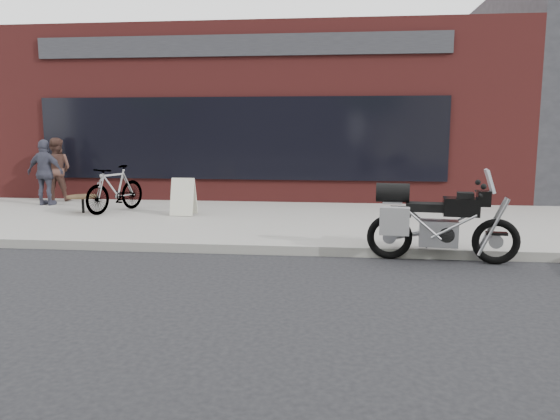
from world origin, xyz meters
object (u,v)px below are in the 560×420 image
(cafe_patron_right, at_px, (45,172))
(sandwich_sign, at_px, (184,196))
(cafe_table, at_px, (83,197))
(motorcycle, at_px, (432,222))
(cafe_patron_left, at_px, (56,169))
(bicycle_rear, at_px, (115,189))

(cafe_patron_right, bearing_deg, sandwich_sign, 169.05)
(cafe_table, relative_size, cafe_patron_right, 0.42)
(cafe_patron_right, bearing_deg, cafe_table, 148.44)
(motorcycle, relative_size, cafe_patron_left, 1.40)
(motorcycle, xyz_separation_m, cafe_patron_left, (-8.40, 4.71, 0.33))
(bicycle_rear, height_order, cafe_patron_left, cafe_patron_left)
(cafe_table, bearing_deg, bicycle_rear, 18.78)
(bicycle_rear, distance_m, cafe_patron_left, 2.71)
(bicycle_rear, height_order, sandwich_sign, bicycle_rear)
(sandwich_sign, relative_size, cafe_table, 1.19)
(cafe_table, height_order, cafe_patron_left, cafe_patron_left)
(bicycle_rear, distance_m, sandwich_sign, 1.60)
(bicycle_rear, height_order, cafe_table, bicycle_rear)
(bicycle_rear, bearing_deg, sandwich_sign, 13.59)
(motorcycle, height_order, sandwich_sign, motorcycle)
(bicycle_rear, distance_m, cafe_table, 0.70)
(motorcycle, bearing_deg, cafe_patron_left, 157.00)
(sandwich_sign, height_order, cafe_patron_left, cafe_patron_left)
(motorcycle, height_order, cafe_patron_left, cafe_patron_left)
(motorcycle, relative_size, bicycle_rear, 1.31)
(motorcycle, relative_size, sandwich_sign, 2.83)
(cafe_table, height_order, cafe_patron_right, cafe_patron_right)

